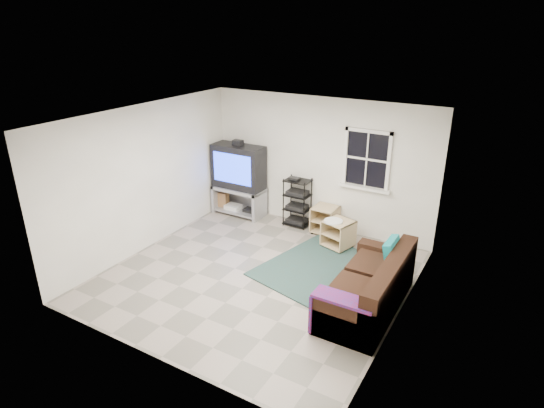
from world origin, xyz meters
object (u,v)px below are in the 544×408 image
Objects in this scene: side_table_right at (339,232)px; av_rack at (297,205)px; side_table_left at (326,218)px; tv_unit at (239,174)px; sofa at (369,289)px.

av_rack is at bearing 157.11° from side_table_right.
side_table_left is at bearing 135.64° from side_table_right.
side_table_right is at bearing -22.89° from av_rack.
tv_unit is at bearing -177.51° from side_table_left.
side_table_left is 0.91× the size of side_table_right.
sofa is at bearing -54.55° from side_table_right.
sofa is (2.23, -2.05, -0.12)m from av_rack.
av_rack is (1.34, 0.10, -0.46)m from tv_unit.
tv_unit is 1.42m from av_rack.
tv_unit reaches higher than side_table_left.
side_table_left is at bearing 128.02° from sofa.
side_table_right is at bearing 125.45° from sofa.
side_table_left is 0.65m from side_table_right.
av_rack is 0.66m from side_table_left.
av_rack is at bearing 137.47° from sofa.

